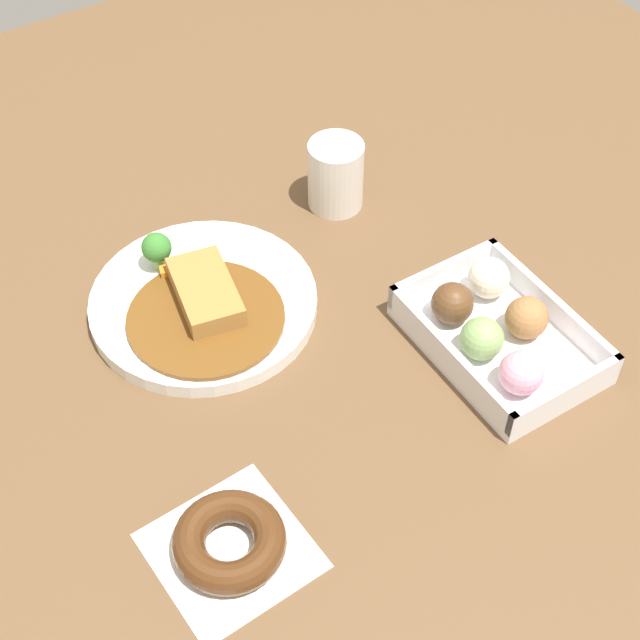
{
  "coord_description": "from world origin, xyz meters",
  "views": [
    {
      "loc": [
        0.55,
        -0.34,
        0.79
      ],
      "look_at": [
        -0.03,
        0.03,
        0.03
      ],
      "focal_mm": 54.3,
      "sensor_mm": 36.0,
      "label": 1
    }
  ],
  "objects_px": {
    "donut_box": "(497,331)",
    "coffee_mug": "(336,175)",
    "chocolate_ring_donut": "(230,542)",
    "curry_plate": "(203,302)"
  },
  "relations": [
    {
      "from": "chocolate_ring_donut",
      "to": "coffee_mug",
      "type": "height_order",
      "value": "coffee_mug"
    },
    {
      "from": "curry_plate",
      "to": "donut_box",
      "type": "height_order",
      "value": "curry_plate"
    },
    {
      "from": "donut_box",
      "to": "chocolate_ring_donut",
      "type": "relative_size",
      "value": 1.48
    },
    {
      "from": "chocolate_ring_donut",
      "to": "coffee_mug",
      "type": "distance_m",
      "value": 0.49
    },
    {
      "from": "donut_box",
      "to": "chocolate_ring_donut",
      "type": "height_order",
      "value": "donut_box"
    },
    {
      "from": "donut_box",
      "to": "coffee_mug",
      "type": "xyz_separation_m",
      "value": [
        -0.29,
        -0.02,
        0.02
      ]
    },
    {
      "from": "chocolate_ring_donut",
      "to": "curry_plate",
      "type": "bearing_deg",
      "value": 156.99
    },
    {
      "from": "donut_box",
      "to": "coffee_mug",
      "type": "distance_m",
      "value": 0.29
    },
    {
      "from": "curry_plate",
      "to": "chocolate_ring_donut",
      "type": "xyz_separation_m",
      "value": [
        0.28,
        -0.12,
        0.0
      ]
    },
    {
      "from": "donut_box",
      "to": "chocolate_ring_donut",
      "type": "bearing_deg",
      "value": -79.74
    }
  ]
}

